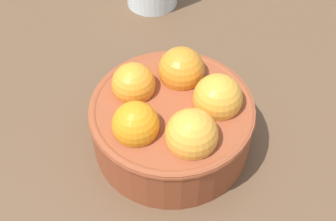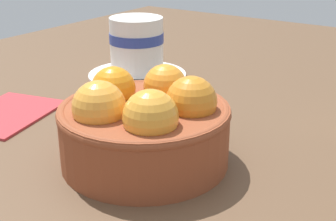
% 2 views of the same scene
% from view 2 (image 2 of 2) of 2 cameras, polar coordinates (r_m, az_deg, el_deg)
% --- Properties ---
extents(ground_plane, '(1.47, 1.08, 0.05)m').
position_cam_2_polar(ground_plane, '(0.46, -2.74, -8.72)').
color(ground_plane, brown).
extents(terracotta_bowl, '(0.16, 0.16, 0.09)m').
position_cam_2_polar(terracotta_bowl, '(0.43, -2.89, -1.67)').
color(terracotta_bowl, brown).
rests_on(terracotta_bowl, ground_plane).
extents(coffee_cup, '(0.15, 0.15, 0.09)m').
position_cam_2_polar(coffee_cup, '(0.69, -3.82, 7.44)').
color(coffee_cup, white).
rests_on(coffee_cup, ground_plane).
extents(folded_napkin, '(0.14, 0.12, 0.01)m').
position_cam_2_polar(folded_napkin, '(0.59, -18.86, -0.20)').
color(folded_napkin, '#B23338').
rests_on(folded_napkin, ground_plane).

